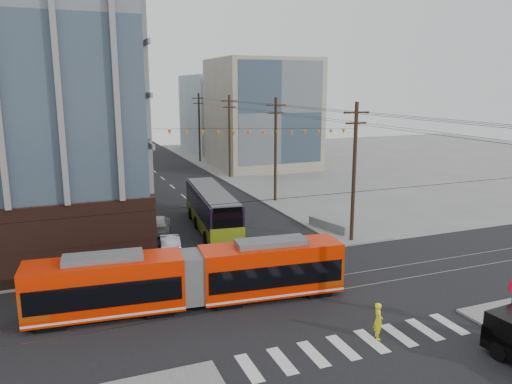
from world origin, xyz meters
The scene contains 14 objects.
ground centered at (0.00, 0.00, 0.00)m, with size 160.00×160.00×0.00m, color slate.
bg_bldg_nw_near centered at (-17.00, 52.00, 9.00)m, with size 18.00×16.00×18.00m, color #8C99A5.
bg_bldg_ne_near centered at (16.00, 48.00, 8.00)m, with size 14.00×14.00×16.00m, color gray.
bg_bldg_nw_far centered at (-14.00, 72.00, 10.00)m, with size 16.00×18.00×20.00m, color gray.
bg_bldg_ne_far centered at (18.00, 68.00, 7.00)m, with size 16.00×16.00×14.00m, color #8C99A5.
utility_pole_far centered at (8.50, 56.00, 5.50)m, with size 0.30×0.30×11.00m, color black.
streetcar centered at (-6.30, 4.11, 1.69)m, with size 17.53×2.47×3.38m, color red, non-canonical shape.
city_bus centered at (-0.73, 18.68, 1.76)m, with size 2.69×12.42×3.52m, color black, non-canonical shape.
parked_car_silver centered at (-5.49, 13.89, 0.67)m, with size 1.41×4.06×1.34m, color #A6AABD.
parked_car_white centered at (-5.29, 19.41, 0.69)m, with size 1.94×4.76×1.38m, color #BCBCBC.
parked_car_grey centered at (-5.89, 21.66, 0.59)m, with size 1.94×4.21×1.17m, color #5E5F61.
pedestrian centered at (1.24, -2.83, 0.93)m, with size 0.68×0.44×1.86m, color #FAFF16.
stop_sign centered at (7.78, -4.78, 1.38)m, with size 0.84×0.84×2.75m, color red, non-canonical shape.
jersey_barrier centered at (8.30, 14.22, 0.45)m, with size 1.01×4.47×0.89m, color gray.
Camera 1 is at (-12.67, -21.56, 12.24)m, focal length 35.00 mm.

